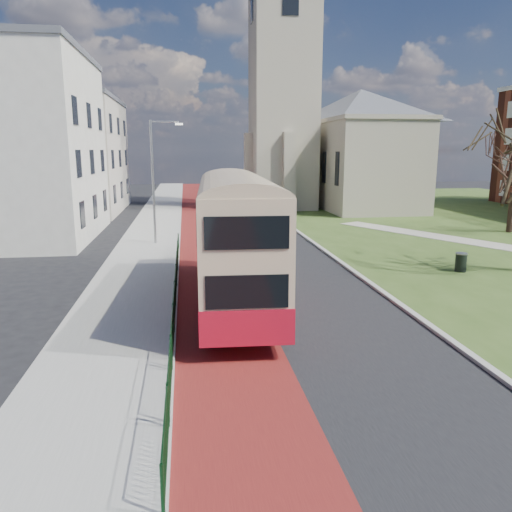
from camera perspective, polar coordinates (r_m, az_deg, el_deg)
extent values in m
plane|color=black|center=(16.91, 0.76, -9.57)|extent=(160.00, 160.00, 0.00)
cube|color=black|center=(36.29, -1.72, 2.13)|extent=(9.00, 120.00, 0.01)
cube|color=#591414|center=(36.10, -5.98, 2.02)|extent=(3.40, 120.00, 0.01)
cube|color=gray|center=(36.16, -12.01, 1.93)|extent=(4.00, 120.00, 0.12)
cube|color=#999993|center=(36.08, -8.84, 2.03)|extent=(0.25, 120.00, 0.13)
cube|color=#999993|center=(38.99, 4.70, 2.87)|extent=(0.25, 80.00, 0.13)
cylinder|color=black|center=(20.21, -9.29, -2.84)|extent=(0.04, 24.00, 0.04)
cylinder|color=black|center=(20.47, -9.20, -5.41)|extent=(0.04, 24.00, 0.04)
cube|color=#9F9581|center=(54.85, 3.11, 18.03)|extent=(6.50, 6.50, 24.00)
cube|color=#9F9581|center=(56.81, 11.60, 10.02)|extent=(9.00, 18.00, 9.00)
pyramid|color=#565960|center=(57.14, 11.96, 18.16)|extent=(9.00, 18.00, 3.60)
cube|color=beige|center=(39.29, -25.67, 10.89)|extent=(10.00, 14.00, 12.50)
cube|color=#565960|center=(39.83, -26.57, 20.24)|extent=(10.30, 14.30, 0.50)
cube|color=beige|center=(54.79, -20.60, 10.49)|extent=(10.00, 16.00, 11.00)
cube|color=#565960|center=(55.01, -21.05, 16.48)|extent=(10.30, 16.30, 0.50)
cylinder|color=gray|center=(33.67, -11.68, 8.18)|extent=(0.16, 0.16, 8.00)
cylinder|color=gray|center=(33.61, -10.39, 14.88)|extent=(1.80, 0.10, 0.10)
cube|color=silver|center=(33.58, -8.79, 14.68)|extent=(0.50, 0.18, 0.12)
cube|color=#B11024|center=(20.48, -2.29, -2.40)|extent=(3.39, 12.30, 1.11)
cube|color=#C9AE89|center=(20.05, -2.34, 3.59)|extent=(3.36, 12.24, 3.21)
cube|color=black|center=(20.52, -6.25, 0.90)|extent=(0.53, 9.98, 1.05)
cube|color=black|center=(20.66, 1.49, 1.04)|extent=(0.53, 9.98, 1.05)
cube|color=black|center=(19.94, -6.37, 5.40)|extent=(0.58, 10.96, 1.00)
cube|color=black|center=(20.09, 1.63, 5.52)|extent=(0.58, 10.96, 1.00)
cube|color=black|center=(26.19, -3.03, 3.36)|extent=(2.49, 0.20, 1.16)
cube|color=black|center=(25.99, -3.07, 6.98)|extent=(2.49, 0.20, 1.00)
cube|color=orange|center=(25.94, -3.08, 8.37)|extent=(1.98, 0.19, 0.33)
cylinder|color=black|center=(24.61, -5.81, -1.32)|extent=(0.39, 1.17, 1.15)
cylinder|color=black|center=(24.72, 0.19, -1.20)|extent=(0.39, 1.17, 1.15)
cylinder|color=black|center=(17.11, -5.97, -7.32)|extent=(0.39, 1.17, 1.15)
cylinder|color=black|center=(17.27, 2.70, -7.09)|extent=(0.39, 1.17, 1.15)
cylinder|color=#301F18|center=(42.99, 27.10, 4.45)|extent=(0.43, 0.43, 3.03)
cylinder|color=black|center=(27.97, 22.37, -0.72)|extent=(0.73, 0.73, 0.92)
cylinder|color=gray|center=(27.87, 22.45, 0.26)|extent=(0.78, 0.78, 0.06)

